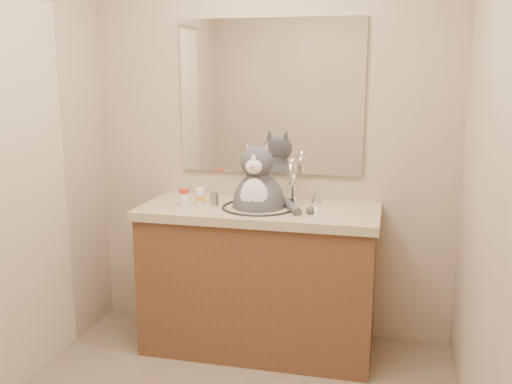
{
  "coord_description": "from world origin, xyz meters",
  "views": [
    {
      "loc": [
        0.71,
        -2.08,
        1.6
      ],
      "look_at": [
        0.06,
        0.65,
        1.0
      ],
      "focal_mm": 40.0,
      "sensor_mm": 36.0,
      "label": 1
    }
  ],
  "objects_px": {
    "cat": "(259,201)",
    "pill_bottle_redcap": "(185,197)",
    "grey_canister": "(214,199)",
    "pill_bottle_orange": "(200,197)"
  },
  "relations": [
    {
      "from": "pill_bottle_redcap",
      "to": "pill_bottle_orange",
      "type": "distance_m",
      "value": 0.09
    },
    {
      "from": "cat",
      "to": "pill_bottle_orange",
      "type": "xyz_separation_m",
      "value": [
        -0.34,
        -0.03,
        0.01
      ]
    },
    {
      "from": "pill_bottle_orange",
      "to": "grey_canister",
      "type": "bearing_deg",
      "value": 8.05
    },
    {
      "from": "grey_canister",
      "to": "cat",
      "type": "bearing_deg",
      "value": 3.18
    },
    {
      "from": "cat",
      "to": "pill_bottle_orange",
      "type": "relative_size",
      "value": 6.23
    },
    {
      "from": "pill_bottle_orange",
      "to": "grey_canister",
      "type": "relative_size",
      "value": 1.28
    },
    {
      "from": "cat",
      "to": "grey_canister",
      "type": "xyz_separation_m",
      "value": [
        -0.26,
        -0.01,
        0.01
      ]
    },
    {
      "from": "pill_bottle_redcap",
      "to": "pill_bottle_orange",
      "type": "height_order",
      "value": "pill_bottle_redcap"
    },
    {
      "from": "cat",
      "to": "pill_bottle_redcap",
      "type": "height_order",
      "value": "cat"
    },
    {
      "from": "pill_bottle_redcap",
      "to": "pill_bottle_orange",
      "type": "relative_size",
      "value": 1.02
    }
  ]
}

